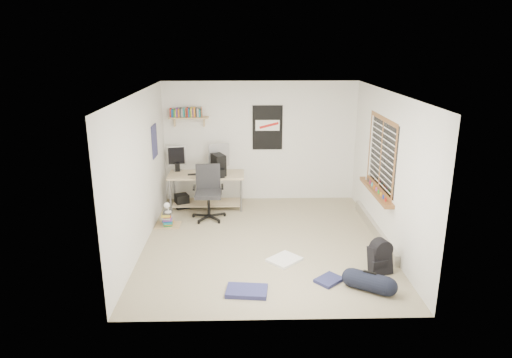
{
  "coord_description": "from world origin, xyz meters",
  "views": [
    {
      "loc": [
        -0.32,
        -7.07,
        3.26
      ],
      "look_at": [
        -0.14,
        0.24,
        1.04
      ],
      "focal_mm": 32.0,
      "sensor_mm": 36.0,
      "label": 1
    }
  ],
  "objects_px": {
    "backpack": "(380,260)",
    "book_stack": "(168,218)",
    "office_chair": "(208,194)",
    "duffel_bag": "(369,281)",
    "desk": "(207,190)"
  },
  "relations": [
    {
      "from": "office_chair",
      "to": "backpack",
      "type": "relative_size",
      "value": 2.49
    },
    {
      "from": "backpack",
      "to": "duffel_bag",
      "type": "distance_m",
      "value": 0.59
    },
    {
      "from": "backpack",
      "to": "book_stack",
      "type": "bearing_deg",
      "value": 132.86
    },
    {
      "from": "office_chair",
      "to": "desk",
      "type": "bearing_deg",
      "value": 94.09
    },
    {
      "from": "office_chair",
      "to": "book_stack",
      "type": "height_order",
      "value": "office_chair"
    },
    {
      "from": "desk",
      "to": "office_chair",
      "type": "xyz_separation_m",
      "value": [
        0.08,
        -0.63,
        0.12
      ]
    },
    {
      "from": "backpack",
      "to": "book_stack",
      "type": "height_order",
      "value": "backpack"
    },
    {
      "from": "desk",
      "to": "duffel_bag",
      "type": "distance_m",
      "value": 4.14
    },
    {
      "from": "office_chair",
      "to": "book_stack",
      "type": "relative_size",
      "value": 2.67
    },
    {
      "from": "office_chair",
      "to": "book_stack",
      "type": "bearing_deg",
      "value": -158.85
    },
    {
      "from": "desk",
      "to": "duffel_bag",
      "type": "xyz_separation_m",
      "value": [
        2.45,
        -3.33,
        -0.22
      ]
    },
    {
      "from": "desk",
      "to": "backpack",
      "type": "bearing_deg",
      "value": -67.95
    },
    {
      "from": "duffel_bag",
      "to": "desk",
      "type": "bearing_deg",
      "value": 158.4
    },
    {
      "from": "office_chair",
      "to": "backpack",
      "type": "distance_m",
      "value": 3.46
    },
    {
      "from": "desk",
      "to": "book_stack",
      "type": "height_order",
      "value": "desk"
    }
  ]
}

